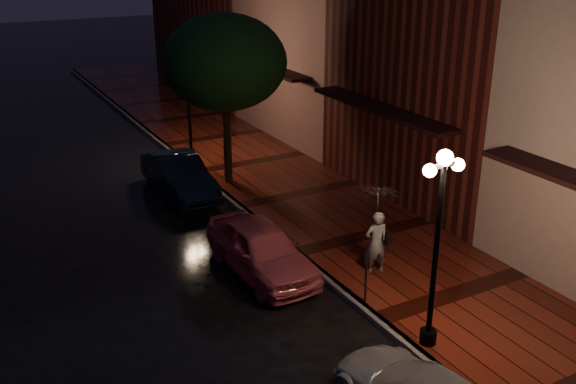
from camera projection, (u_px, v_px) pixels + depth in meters
ground at (297, 257)px, 17.62m from camera, size 120.00×120.00×0.00m
sidewalk at (365, 238)px, 18.60m from camera, size 4.50×60.00×0.15m
curb at (297, 255)px, 17.60m from camera, size 0.25×60.00×0.15m
storefront_mid at (459, 28)px, 20.35m from camera, size 5.00×8.00×11.00m
storefront_far at (325, 31)px, 27.24m from camera, size 5.00×8.00×9.00m
storefront_extra at (229, 0)px, 35.20m from camera, size 5.00×12.00×10.00m
streetlamp_near at (437, 239)px, 12.75m from camera, size 0.96×0.36×4.31m
streetlamp_far at (188, 97)px, 24.15m from camera, size 0.96×0.36×4.31m
street_tree at (225, 65)px, 21.21m from camera, size 4.16×4.16×5.80m
pink_car at (261, 249)px, 16.57m from camera, size 1.78×4.09×1.37m
navy_car at (179, 175)px, 21.70m from camera, size 1.50×4.16×1.37m
woman_with_umbrella at (378, 217)px, 15.96m from camera, size 0.98×1.00×2.35m
parking_meter at (366, 274)px, 14.94m from camera, size 0.13×0.11×1.18m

